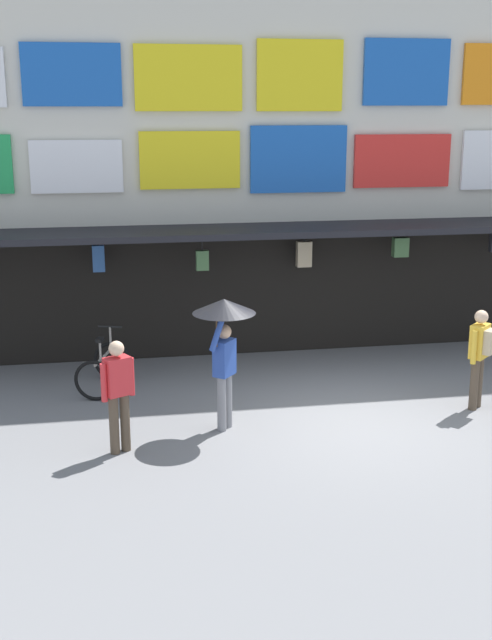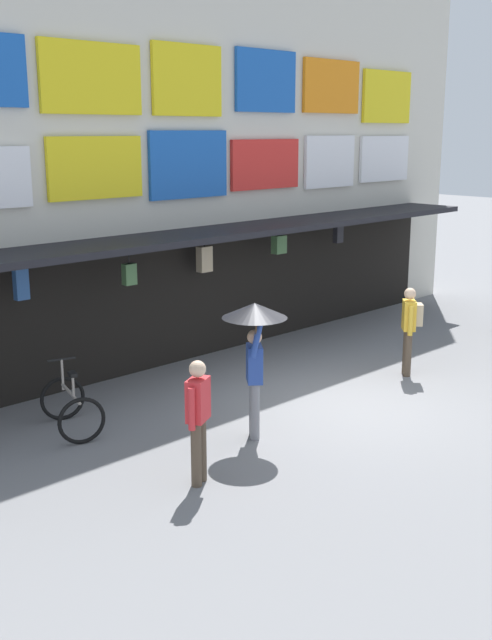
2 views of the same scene
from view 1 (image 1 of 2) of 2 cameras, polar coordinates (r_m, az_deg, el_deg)
The scene contains 6 objects.
ground_plane at distance 13.00m, azimuth 7.55°, elevation -7.22°, with size 80.00×80.00×0.00m, color slate.
shopfront at distance 16.48m, azimuth 3.24°, elevation 11.75°, with size 18.00×2.60×8.00m.
bicycle_parked at distance 14.41m, azimuth -10.03°, elevation -3.40°, with size 1.02×1.32×1.05m.
pedestrian_in_green at distance 13.70m, azimuth 16.26°, elevation -2.17°, with size 0.47×0.47×1.68m.
pedestrian_in_white at distance 11.65m, azimuth -9.05°, elevation -4.94°, with size 0.48×0.36×1.68m.
pedestrian_with_umbrella at distance 12.13m, azimuth -1.56°, elevation -0.51°, with size 0.96×0.96×2.08m.
Camera 1 is at (-3.72, -11.46, 4.87)m, focal length 45.15 mm.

